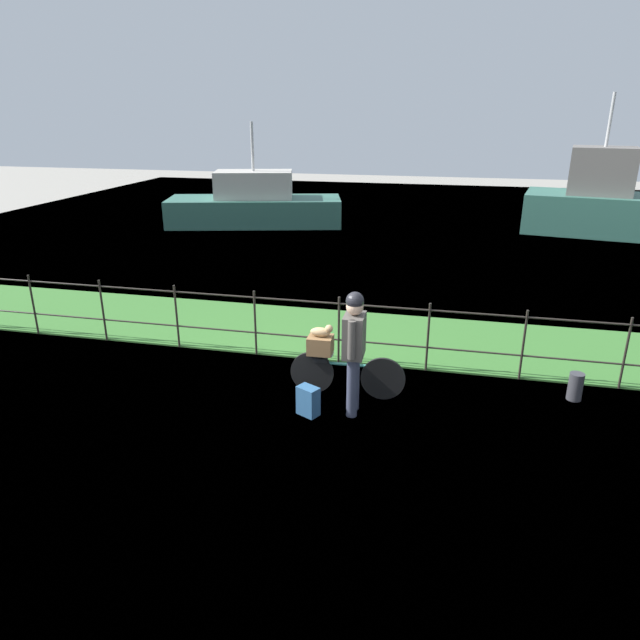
{
  "coord_description": "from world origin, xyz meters",
  "views": [
    {
      "loc": [
        2.28,
        -6.14,
        3.8
      ],
      "look_at": [
        0.51,
        1.54,
        0.9
      ],
      "focal_mm": 32.07,
      "sensor_mm": 36.0,
      "label": 1
    }
  ],
  "objects_px": {
    "bicycle_main": "(346,374)",
    "mooring_bollard": "(575,386)",
    "moored_boat_mid": "(597,202)",
    "moored_boat_near": "(255,205)",
    "cyclist_person": "(354,343)",
    "backpack_on_paving": "(308,401)",
    "terrier_dog": "(322,331)",
    "wooden_crate": "(320,345)"
  },
  "relations": [
    {
      "from": "bicycle_main",
      "to": "moored_boat_near",
      "type": "distance_m",
      "value": 13.1
    },
    {
      "from": "bicycle_main",
      "to": "moored_boat_near",
      "type": "height_order",
      "value": "moored_boat_near"
    },
    {
      "from": "wooden_crate",
      "to": "moored_boat_near",
      "type": "relative_size",
      "value": 0.05
    },
    {
      "from": "wooden_crate",
      "to": "backpack_on_paving",
      "type": "distance_m",
      "value": 0.84
    },
    {
      "from": "bicycle_main",
      "to": "moored_boat_mid",
      "type": "xyz_separation_m",
      "value": [
        5.83,
        13.05,
        0.66
      ]
    },
    {
      "from": "moored_boat_near",
      "to": "mooring_bollard",
      "type": "bearing_deg",
      "value": -52.82
    },
    {
      "from": "bicycle_main",
      "to": "moored_boat_mid",
      "type": "relative_size",
      "value": 0.35
    },
    {
      "from": "bicycle_main",
      "to": "wooden_crate",
      "type": "xyz_separation_m",
      "value": [
        -0.36,
        -0.01,
        0.41
      ]
    },
    {
      "from": "cyclist_person",
      "to": "mooring_bollard",
      "type": "distance_m",
      "value": 3.23
    },
    {
      "from": "bicycle_main",
      "to": "backpack_on_paving",
      "type": "xyz_separation_m",
      "value": [
        -0.38,
        -0.65,
        -0.13
      ]
    },
    {
      "from": "moored_boat_near",
      "to": "moored_boat_mid",
      "type": "bearing_deg",
      "value": 5.78
    },
    {
      "from": "cyclist_person",
      "to": "backpack_on_paving",
      "type": "relative_size",
      "value": 4.21
    },
    {
      "from": "bicycle_main",
      "to": "mooring_bollard",
      "type": "relative_size",
      "value": 4.1
    },
    {
      "from": "terrier_dog",
      "to": "moored_boat_near",
      "type": "height_order",
      "value": "moored_boat_near"
    },
    {
      "from": "backpack_on_paving",
      "to": "mooring_bollard",
      "type": "relative_size",
      "value": 1.01
    },
    {
      "from": "wooden_crate",
      "to": "moored_boat_mid",
      "type": "distance_m",
      "value": 14.45
    },
    {
      "from": "bicycle_main",
      "to": "wooden_crate",
      "type": "bearing_deg",
      "value": -178.59
    },
    {
      "from": "bicycle_main",
      "to": "cyclist_person",
      "type": "distance_m",
      "value": 0.83
    },
    {
      "from": "wooden_crate",
      "to": "backpack_on_paving",
      "type": "bearing_deg",
      "value": -91.71
    },
    {
      "from": "backpack_on_paving",
      "to": "mooring_bollard",
      "type": "bearing_deg",
      "value": 47.12
    },
    {
      "from": "moored_boat_mid",
      "to": "mooring_bollard",
      "type": "bearing_deg",
      "value": -102.2
    },
    {
      "from": "mooring_bollard",
      "to": "bicycle_main",
      "type": "bearing_deg",
      "value": -169.25
    },
    {
      "from": "wooden_crate",
      "to": "terrier_dog",
      "type": "height_order",
      "value": "terrier_dog"
    },
    {
      "from": "bicycle_main",
      "to": "mooring_bollard",
      "type": "xyz_separation_m",
      "value": [
        3.14,
        0.6,
        -0.13
      ]
    },
    {
      "from": "terrier_dog",
      "to": "backpack_on_paving",
      "type": "xyz_separation_m",
      "value": [
        -0.04,
        -0.64,
        -0.75
      ]
    },
    {
      "from": "moored_boat_near",
      "to": "moored_boat_mid",
      "type": "height_order",
      "value": "moored_boat_mid"
    },
    {
      "from": "bicycle_main",
      "to": "mooring_bollard",
      "type": "bearing_deg",
      "value": 10.75
    },
    {
      "from": "terrier_dog",
      "to": "moored_boat_mid",
      "type": "relative_size",
      "value": 0.07
    },
    {
      "from": "moored_boat_near",
      "to": "moored_boat_mid",
      "type": "relative_size",
      "value": 1.34
    },
    {
      "from": "cyclist_person",
      "to": "mooring_bollard",
      "type": "bearing_deg",
      "value": 19.41
    },
    {
      "from": "backpack_on_paving",
      "to": "bicycle_main",
      "type": "bearing_deg",
      "value": 87.16
    },
    {
      "from": "terrier_dog",
      "to": "mooring_bollard",
      "type": "height_order",
      "value": "terrier_dog"
    },
    {
      "from": "bicycle_main",
      "to": "cyclist_person",
      "type": "relative_size",
      "value": 0.96
    },
    {
      "from": "bicycle_main",
      "to": "terrier_dog",
      "type": "xyz_separation_m",
      "value": [
        -0.34,
        -0.01,
        0.62
      ]
    },
    {
      "from": "terrier_dog",
      "to": "moored_boat_mid",
      "type": "xyz_separation_m",
      "value": [
        6.17,
        13.06,
        0.04
      ]
    },
    {
      "from": "cyclist_person",
      "to": "moored_boat_mid",
      "type": "relative_size",
      "value": 0.36
    },
    {
      "from": "cyclist_person",
      "to": "mooring_bollard",
      "type": "xyz_separation_m",
      "value": [
        2.96,
        1.04,
        -0.8
      ]
    },
    {
      "from": "mooring_bollard",
      "to": "wooden_crate",
      "type": "bearing_deg",
      "value": -170.2
    },
    {
      "from": "wooden_crate",
      "to": "backpack_on_paving",
      "type": "height_order",
      "value": "wooden_crate"
    },
    {
      "from": "mooring_bollard",
      "to": "moored_boat_near",
      "type": "relative_size",
      "value": 0.06
    },
    {
      "from": "wooden_crate",
      "to": "moored_boat_near",
      "type": "distance_m",
      "value": 12.96
    },
    {
      "from": "terrier_dog",
      "to": "mooring_bollard",
      "type": "bearing_deg",
      "value": 9.86
    }
  ]
}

